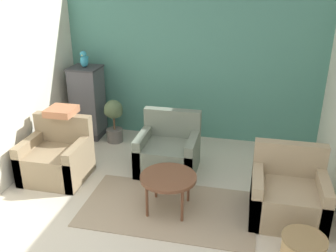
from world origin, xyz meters
TOP-DOWN VIEW (x-y plane):
  - wall_back_accent at (0.00, 3.64)m, footprint 4.42×0.06m
  - wall_left at (-2.18, 1.80)m, footprint 0.06×3.61m
  - area_rug at (0.11, 1.34)m, footprint 2.14×1.21m
  - coffee_table at (0.11, 1.34)m, footprint 0.69×0.69m
  - armchair_left at (-1.61, 1.77)m, footprint 0.86×0.77m
  - armchair_right at (1.53, 1.50)m, footprint 0.86×0.77m
  - armchair_middle at (-0.11, 2.32)m, footprint 0.86×0.77m
  - birdcage at (-1.75, 3.22)m, footprint 0.50×0.50m
  - parrot at (-1.75, 3.22)m, footprint 0.13×0.23m
  - potted_plant at (-1.24, 3.09)m, footprint 0.35×0.32m
  - wicker_basket at (1.63, 0.69)m, footprint 0.44×0.44m
  - throw_pillow at (-1.61, 2.05)m, footprint 0.39×0.39m

SIDE VIEW (x-z plane):
  - area_rug at x=0.11m, z-range 0.00..0.01m
  - wicker_basket at x=1.63m, z-range 0.01..0.35m
  - armchair_left at x=-1.61m, z-range -0.14..0.71m
  - armchair_right at x=1.53m, z-range -0.14..0.71m
  - armchair_middle at x=-0.11m, z-range -0.14..0.71m
  - coffee_table at x=0.11m, z-range 0.19..0.66m
  - potted_plant at x=-1.24m, z-range 0.07..0.82m
  - birdcage at x=-1.75m, z-range 0.01..1.27m
  - throw_pillow at x=-1.61m, z-range 0.86..0.96m
  - wall_back_accent at x=0.00m, z-range 0.00..2.65m
  - wall_left at x=-2.18m, z-range 0.00..2.65m
  - parrot at x=-1.75m, z-range 1.25..1.53m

